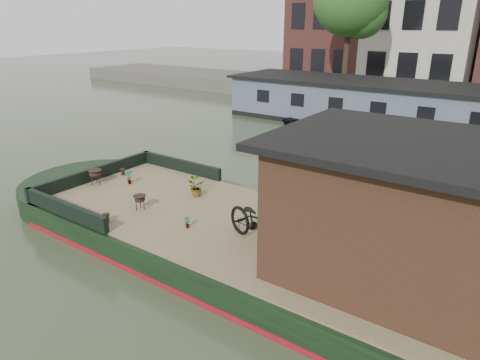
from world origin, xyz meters
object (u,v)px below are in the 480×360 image
Objects in this scene: cabin at (393,208)px; brazier_front at (140,202)px; dinghy at (318,122)px; potted_plant_a at (129,177)px; brazier_rear at (96,177)px; bicycle at (258,223)px.

cabin reaches higher than brazier_front.
cabin is 13.45m from dinghy.
potted_plant_a is at bearing -173.56° from dinghy.
cabin reaches higher than potted_plant_a.
cabin is at bearing 6.89° from brazier_front.
cabin reaches higher than brazier_rear.
dinghy is (-4.45, 12.01, -0.76)m from bicycle.
dinghy is (-6.81, 11.50, -1.51)m from cabin.
bicycle is 0.51× the size of dinghy.
potted_plant_a is (-4.73, 0.83, -0.29)m from bicycle.
brazier_rear is 11.78m from dinghy.
cabin is 9.87× the size of brazier_rear.
bicycle reaches higher than brazier_front.
potted_plant_a is 0.91× the size of brazier_rear.
brazier_rear is (-0.71, -0.54, 0.02)m from potted_plant_a.
brazier_rear reaches higher than potted_plant_a.
brazier_rear is 0.11× the size of dinghy.
cabin is 11.47× the size of brazier_front.
brazier_front is at bearing -32.85° from potted_plant_a.
bicycle is 4.47× the size of brazier_rear.
cabin is at bearing -58.41° from bicycle.
bicycle is at bearing -9.96° from potted_plant_a.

